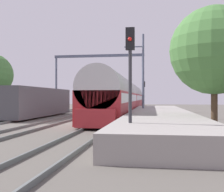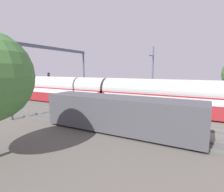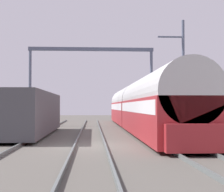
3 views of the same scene
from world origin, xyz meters
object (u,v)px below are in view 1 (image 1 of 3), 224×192
Objects in this scene: railway_signal_far at (144,91)px; freight_car at (37,102)px; passenger_train at (124,97)px; railway_signal_near at (130,69)px; person_crossing at (137,104)px; catenary_gantry at (99,71)px.

freight_car is at bearing -118.13° from railway_signal_far.
passenger_train is 13.09m from railway_signal_far.
freight_car is 2.74× the size of railway_signal_near.
railway_signal_near is 33.92m from railway_signal_far.
passenger_train is at bearing 96.50° from railway_signal_near.
passenger_train is at bearing -2.66° from person_crossing.
passenger_train is 2.53× the size of freight_car.
freight_car is 12.66m from catenary_gantry.
person_crossing is 7.05m from catenary_gantry.
person_crossing is 6.66m from railway_signal_far.
person_crossing is at bearing 13.55° from catenary_gantry.
catenary_gantry reaches higher than person_crossing.
railway_signal_far is at bearing 179.80° from person_crossing.
catenary_gantry is (-4.07, 5.33, 3.66)m from passenger_train.
catenary_gantry reaches higher than passenger_train.
person_crossing is at bearing 92.64° from railway_signal_near.
passenger_train is 18.99× the size of person_crossing.
railway_signal_near is 27.24m from catenary_gantry.
railway_signal_far reaches higher than freight_car.
railway_signal_far is at bearing 81.56° from passenger_train.
catenary_gantry reaches higher than railway_signal_near.
freight_car reaches higher than person_crossing.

